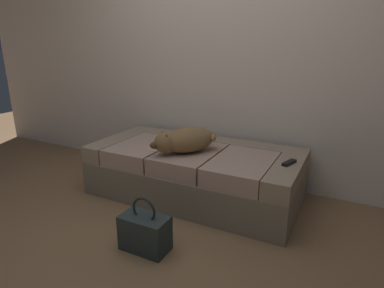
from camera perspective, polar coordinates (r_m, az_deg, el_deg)
ground_plane at (r=2.20m, az=-13.26°, el=-19.83°), size 10.00×10.00×0.00m
back_wall at (r=3.16m, az=5.23°, el=18.84°), size 6.40×0.10×2.80m
couch at (r=2.88m, az=0.47°, el=-4.95°), size 1.81×0.88×0.45m
dog_tan at (r=2.66m, az=-1.28°, el=0.67°), size 0.48×0.56×0.21m
tv_remote at (r=2.53m, az=16.84°, el=-3.18°), size 0.09×0.16×0.02m
handbag at (r=2.22m, az=-8.33°, el=-15.20°), size 0.32×0.18×0.38m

